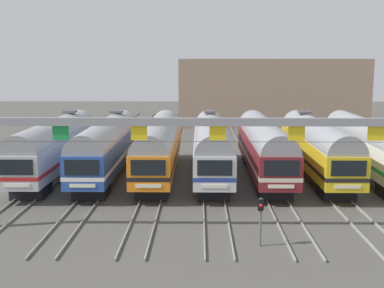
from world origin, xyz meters
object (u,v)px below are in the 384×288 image
(commuter_train_stainless, at_px, (55,145))
(commuter_train_silver, at_px, (211,145))
(commuter_train_orange, at_px, (159,145))
(commuter_train_yellow, at_px, (316,145))
(commuter_train_blue, at_px, (107,145))
(yard_signal_mast, at_px, (261,213))
(commuter_train_white, at_px, (369,146))
(catenary_gantry, at_px, (218,136))
(commuter_train_maroon, at_px, (264,145))

(commuter_train_stainless, relative_size, commuter_train_silver, 1.00)
(commuter_train_orange, relative_size, commuter_train_yellow, 1.00)
(commuter_train_blue, height_order, yard_signal_mast, commuter_train_blue)
(commuter_train_stainless, bearing_deg, yard_signal_mast, -46.14)
(commuter_train_silver, height_order, commuter_train_white, commuter_train_silver)
(commuter_train_orange, height_order, commuter_train_white, same)
(catenary_gantry, bearing_deg, commuter_train_white, 46.01)
(commuter_train_white, xyz_separation_m, yard_signal_mast, (-10.85, -15.81, -0.87))
(commuter_train_stainless, height_order, commuter_train_orange, commuter_train_stainless)
(commuter_train_stainless, height_order, commuter_train_blue, same)
(commuter_train_orange, xyz_separation_m, catenary_gantry, (4.34, -13.49, 2.77))
(commuter_train_blue, relative_size, commuter_train_maroon, 1.00)
(commuter_train_silver, xyz_separation_m, commuter_train_yellow, (8.68, 0.00, 0.00))
(commuter_train_yellow, relative_size, yard_signal_mast, 6.99)
(commuter_train_orange, xyz_separation_m, commuter_train_yellow, (13.03, 0.00, 0.00))
(commuter_train_maroon, relative_size, catenary_gantry, 0.58)
(commuter_train_stainless, distance_m, commuter_train_white, 26.05)
(commuter_train_orange, distance_m, commuter_train_white, 17.37)
(commuter_train_orange, bearing_deg, commuter_train_blue, 179.94)
(yard_signal_mast, bearing_deg, commuter_train_yellow, 67.62)
(commuter_train_maroon, height_order, commuter_train_white, same)
(catenary_gantry, bearing_deg, commuter_train_maroon, 72.17)
(commuter_train_maroon, distance_m, yard_signal_mast, 15.98)
(commuter_train_silver, distance_m, commuter_train_white, 13.03)
(commuter_train_blue, distance_m, commuter_train_yellow, 17.37)
(commuter_train_silver, height_order, catenary_gantry, catenary_gantry)
(commuter_train_stainless, relative_size, commuter_train_blue, 1.00)
(catenary_gantry, distance_m, yard_signal_mast, 4.83)
(commuter_train_blue, distance_m, yard_signal_mast, 19.20)
(commuter_train_blue, relative_size, commuter_train_white, 1.00)
(commuter_train_maroon, bearing_deg, commuter_train_blue, 179.98)
(commuter_train_yellow, bearing_deg, commuter_train_stainless, 180.00)
(commuter_train_blue, height_order, commuter_train_silver, same)
(commuter_train_silver, xyz_separation_m, catenary_gantry, (0.00, -13.50, 2.77))
(commuter_train_yellow, bearing_deg, commuter_train_maroon, -179.94)
(commuter_train_white, bearing_deg, catenary_gantry, -133.99)
(commuter_train_silver, relative_size, commuter_train_white, 1.00)
(commuter_train_orange, distance_m, commuter_train_silver, 4.34)
(commuter_train_orange, bearing_deg, commuter_train_yellow, 0.02)
(commuter_train_stainless, distance_m, commuter_train_yellow, 21.71)
(commuter_train_stainless, bearing_deg, catenary_gantry, -46.02)
(commuter_train_yellow, bearing_deg, commuter_train_silver, 180.00)
(catenary_gantry, bearing_deg, yard_signal_mast, -46.86)
(commuter_train_stainless, distance_m, commuter_train_silver, 13.03)
(commuter_train_silver, relative_size, commuter_train_maroon, 1.00)
(commuter_train_white, bearing_deg, commuter_train_stainless, 179.99)
(commuter_train_maroon, bearing_deg, commuter_train_white, 0.00)
(commuter_train_orange, bearing_deg, commuter_train_stainless, 179.97)
(commuter_train_blue, height_order, commuter_train_maroon, commuter_train_blue)
(commuter_train_orange, xyz_separation_m, commuter_train_white, (17.37, 0.00, 0.00))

